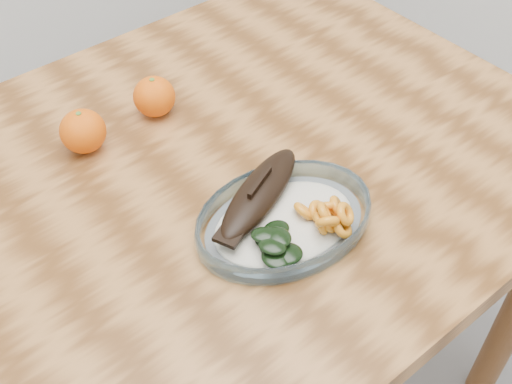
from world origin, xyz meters
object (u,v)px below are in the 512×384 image
Objects in this scene: dining_table at (186,230)px; orange_left at (83,131)px; plated_meal at (284,217)px; orange_right at (154,97)px.

dining_table is 0.22m from orange_left.
plated_meal reaches higher than orange_left.
dining_table is 2.30× the size of plated_meal.
orange_left reaches higher than dining_table.
dining_table is at bearing -67.36° from orange_left.
plated_meal is (0.06, -0.15, 0.12)m from dining_table.
orange_right is at bearing 68.41° from dining_table.
plated_meal is at bearing -90.11° from orange_right.
plated_meal is 7.56× the size of orange_left.
plated_meal is 7.79× the size of orange_right.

